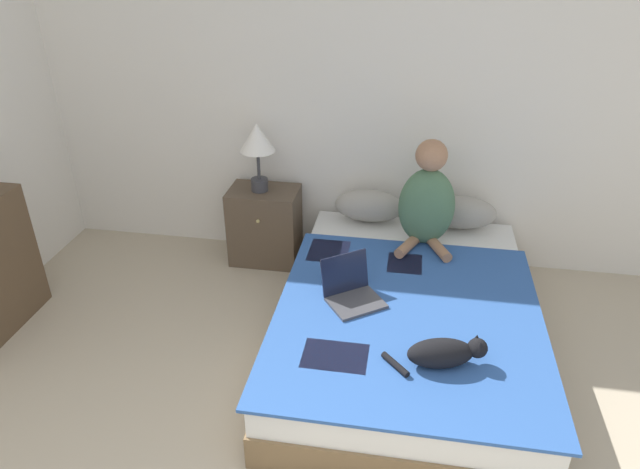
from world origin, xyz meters
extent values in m
cube|color=silver|center=(0.00, 3.52, 1.27)|extent=(5.60, 0.05, 2.55)
cube|color=brown|center=(0.50, 2.39, 0.10)|extent=(1.46, 2.13, 0.20)
cube|color=silver|center=(0.50, 2.39, 0.29)|extent=(1.44, 2.10, 0.17)
cube|color=#2D569E|center=(0.50, 2.18, 0.38)|extent=(1.51, 1.70, 0.02)
cube|color=#3D4784|center=(0.15, 1.77, 0.39)|extent=(0.34, 0.24, 0.01)
cube|color=#3D4784|center=(0.47, 2.74, 0.39)|extent=(0.22, 0.25, 0.01)
cube|color=#3D4784|center=(-0.05, 2.81, 0.39)|extent=(0.27, 0.30, 0.01)
ellipsoid|color=gray|center=(0.17, 3.31, 0.51)|extent=(0.51, 0.23, 0.24)
ellipsoid|color=gray|center=(0.83, 3.31, 0.51)|extent=(0.51, 0.23, 0.24)
ellipsoid|color=#476B4C|center=(0.58, 3.04, 0.67)|extent=(0.37, 0.21, 0.55)
sphere|color=#9E7051|center=(0.58, 3.04, 1.03)|extent=(0.21, 0.21, 0.21)
cylinder|color=#9E7051|center=(0.48, 2.91, 0.43)|extent=(0.17, 0.27, 0.07)
cylinder|color=#9E7051|center=(0.68, 2.91, 0.43)|extent=(0.17, 0.27, 0.07)
ellipsoid|color=black|center=(0.67, 1.79, 0.47)|extent=(0.36, 0.23, 0.15)
sphere|color=black|center=(0.85, 1.83, 0.49)|extent=(0.10, 0.10, 0.10)
cone|color=black|center=(0.84, 1.86, 0.53)|extent=(0.05, 0.05, 0.05)
cone|color=black|center=(0.86, 1.80, 0.53)|extent=(0.05, 0.05, 0.05)
cylinder|color=black|center=(0.45, 1.74, 0.41)|extent=(0.15, 0.16, 0.03)
cube|color=#424247|center=(0.20, 2.23, 0.40)|extent=(0.38, 0.37, 0.02)
cube|color=black|center=(0.12, 2.35, 0.53)|extent=(0.28, 0.22, 0.23)
cube|color=brown|center=(-0.62, 3.27, 0.30)|extent=(0.52, 0.35, 0.59)
sphere|color=tan|center=(-0.62, 3.09, 0.43)|extent=(0.03, 0.03, 0.03)
cylinder|color=#38383D|center=(-0.64, 3.26, 0.64)|extent=(0.13, 0.13, 0.09)
cylinder|color=#38383D|center=(-0.64, 3.26, 0.79)|extent=(0.02, 0.02, 0.22)
cone|color=white|center=(-0.64, 3.26, 1.00)|extent=(0.25, 0.25, 0.20)
camera|label=1|loc=(0.45, -0.47, 2.35)|focal=32.00mm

